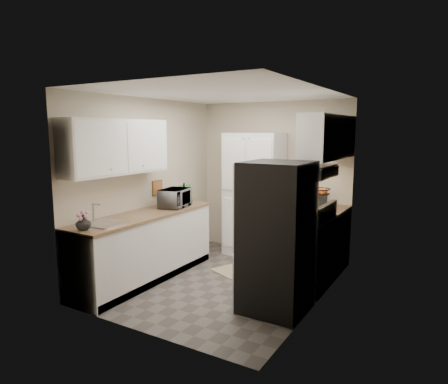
% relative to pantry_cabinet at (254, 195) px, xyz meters
% --- Properties ---
extents(ground, '(3.20, 3.20, 0.00)m').
position_rel_pantry_cabinet_xyz_m(ground, '(0.20, -1.32, -1.00)').
color(ground, '#56514C').
rests_on(ground, ground).
extents(room_shell, '(2.64, 3.24, 2.52)m').
position_rel_pantry_cabinet_xyz_m(room_shell, '(0.18, -1.32, 0.63)').
color(room_shell, beige).
rests_on(room_shell, ground).
extents(pantry_cabinet, '(0.90, 0.55, 2.00)m').
position_rel_pantry_cabinet_xyz_m(pantry_cabinet, '(0.00, 0.00, 0.00)').
color(pantry_cabinet, white).
rests_on(pantry_cabinet, ground).
extents(base_cabinet_left, '(0.60, 2.30, 0.88)m').
position_rel_pantry_cabinet_xyz_m(base_cabinet_left, '(-0.79, -1.75, -0.56)').
color(base_cabinet_left, white).
rests_on(base_cabinet_left, ground).
extents(countertop_left, '(0.63, 2.33, 0.04)m').
position_rel_pantry_cabinet_xyz_m(countertop_left, '(-0.79, -1.75, -0.10)').
color(countertop_left, '#846647').
rests_on(countertop_left, base_cabinet_left).
extents(base_cabinet_right, '(0.60, 0.80, 0.88)m').
position_rel_pantry_cabinet_xyz_m(base_cabinet_right, '(1.19, -0.12, -0.56)').
color(base_cabinet_right, white).
rests_on(base_cabinet_right, ground).
extents(countertop_right, '(0.63, 0.83, 0.04)m').
position_rel_pantry_cabinet_xyz_m(countertop_right, '(1.19, -0.12, -0.10)').
color(countertop_right, '#846647').
rests_on(countertop_right, base_cabinet_right).
extents(electric_range, '(0.71, 0.78, 1.13)m').
position_rel_pantry_cabinet_xyz_m(electric_range, '(1.17, -0.93, -0.52)').
color(electric_range, '#B7B7BC').
rests_on(electric_range, ground).
extents(refrigerator, '(0.70, 0.72, 1.70)m').
position_rel_pantry_cabinet_xyz_m(refrigerator, '(1.14, -1.73, -0.15)').
color(refrigerator, '#B7B7BC').
rests_on(refrigerator, ground).
extents(microwave, '(0.42, 0.55, 0.27)m').
position_rel_pantry_cabinet_xyz_m(microwave, '(-0.71, -1.17, 0.06)').
color(microwave, '#B4B5B9').
rests_on(microwave, countertop_left).
extents(wine_bottle, '(0.07, 0.07, 0.29)m').
position_rel_pantry_cabinet_xyz_m(wine_bottle, '(-0.78, -0.85, 0.07)').
color(wine_bottle, black).
rests_on(wine_bottle, countertop_left).
extents(flower_vase, '(0.20, 0.20, 0.18)m').
position_rel_pantry_cabinet_xyz_m(flower_vase, '(-0.77, -2.79, 0.01)').
color(flower_vase, silver).
rests_on(flower_vase, countertop_left).
extents(cutting_board, '(0.05, 0.23, 0.29)m').
position_rel_pantry_cabinet_xyz_m(cutting_board, '(-0.77, -0.81, 0.06)').
color(cutting_board, '#318134').
rests_on(cutting_board, countertop_left).
extents(toaster_oven, '(0.35, 0.42, 0.22)m').
position_rel_pantry_cabinet_xyz_m(toaster_oven, '(1.13, -0.19, 0.03)').
color(toaster_oven, silver).
rests_on(toaster_oven, countertop_right).
extents(fruit_basket, '(0.35, 0.35, 0.12)m').
position_rel_pantry_cabinet_xyz_m(fruit_basket, '(1.16, -0.22, 0.20)').
color(fruit_basket, '#EF5A1E').
rests_on(fruit_basket, toaster_oven).
extents(kitchen_mat, '(0.87, 1.05, 0.01)m').
position_rel_pantry_cabinet_xyz_m(kitchen_mat, '(0.23, -0.70, -0.99)').
color(kitchen_mat, tan).
rests_on(kitchen_mat, ground).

